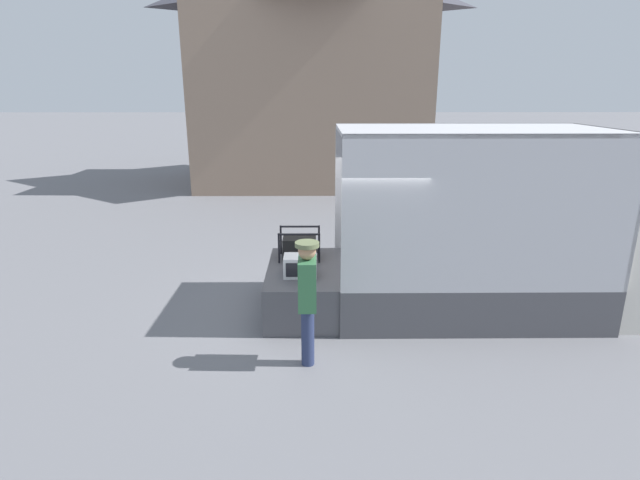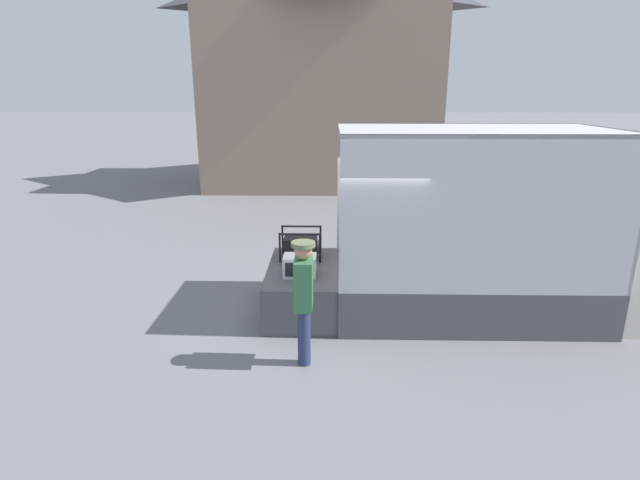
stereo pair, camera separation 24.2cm
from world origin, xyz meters
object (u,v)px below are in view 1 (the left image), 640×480
at_px(box_truck, 558,253).
at_px(microwave, 300,266).
at_px(portable_generator, 301,247).
at_px(worker_person, 307,291).

bearing_deg(box_truck, microwave, -174.90).
distance_m(microwave, portable_generator, 0.88).
height_order(box_truck, worker_person, box_truck).
xyz_separation_m(portable_generator, worker_person, (0.15, -2.35, 0.14)).
xyz_separation_m(microwave, portable_generator, (-0.01, 0.88, 0.03)).
relative_size(microwave, worker_person, 0.30).
bearing_deg(microwave, worker_person, -84.54).
distance_m(box_truck, portable_generator, 4.44).
bearing_deg(microwave, box_truck, 5.10).
distance_m(box_truck, worker_person, 4.65).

